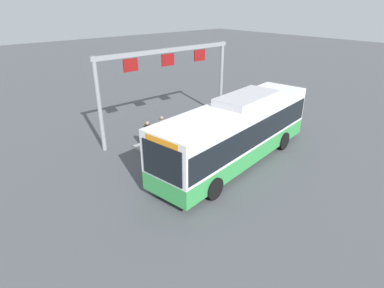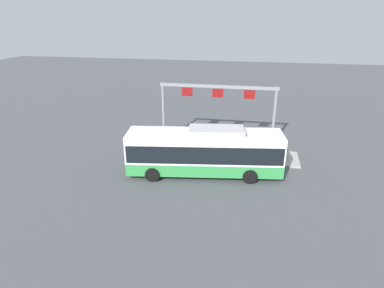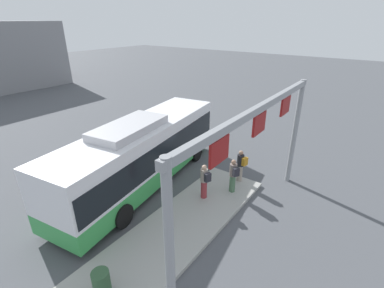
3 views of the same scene
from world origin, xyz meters
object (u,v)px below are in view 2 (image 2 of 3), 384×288
person_waiting_near (192,138)px  trash_bin (280,152)px  bus_main (204,150)px  person_waiting_mid (204,143)px  person_boarding (179,138)px

person_waiting_near → trash_bin: (-7.06, 0.50, -0.44)m
bus_main → person_waiting_mid: bus_main is taller
person_waiting_mid → trash_bin: 5.90m
person_boarding → person_waiting_near: same height
bus_main → person_waiting_mid: 3.43m
bus_main → person_waiting_near: size_ratio=6.46×
bus_main → person_waiting_near: bearing=-76.0°
person_waiting_mid → trash_bin: (-5.87, -0.31, -0.44)m
person_boarding → person_waiting_near: (-1.08, -0.16, 0.00)m
bus_main → person_waiting_near: (1.70, -4.11, -0.76)m
bus_main → person_boarding: 4.89m
bus_main → person_waiting_mid: size_ratio=6.46×
person_boarding → bus_main: bearing=47.4°
person_waiting_mid → trash_bin: person_waiting_mid is taller
person_waiting_near → person_waiting_mid: bearing=88.5°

